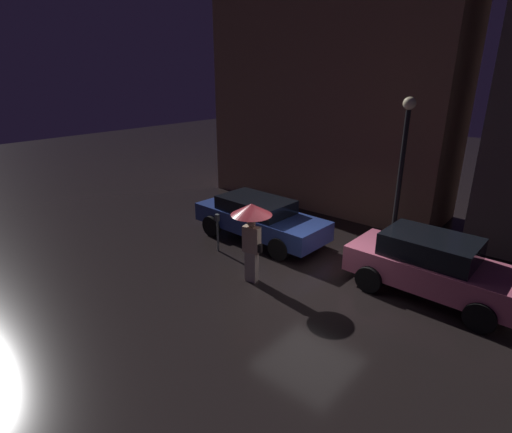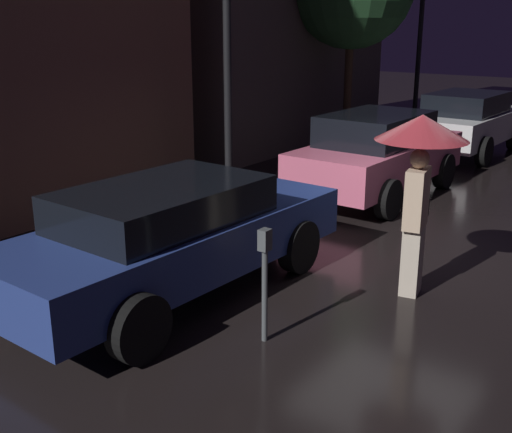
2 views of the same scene
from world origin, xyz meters
The scene contains 7 objects.
ground_plane centered at (0.00, 0.00, 0.00)m, with size 60.00×60.00×0.00m, color black.
building_facade_left centered at (-3.65, 6.50, 5.47)m, with size 9.85×3.00×10.94m.
parked_car_blue centered at (-3.09, 1.50, 0.75)m, with size 4.70×1.90×1.39m.
parked_car_pink centered at (2.46, 1.53, 0.81)m, with size 4.15×1.87×1.57m.
pedestrian_with_umbrella centered at (-1.40, -0.81, 1.70)m, with size 1.06×1.06×2.18m.
parking_meter centered at (-3.43, -0.07, 0.76)m, with size 0.12×0.10×1.22m.
street_lamp_near centered at (0.63, 3.60, 2.97)m, with size 0.36×0.36×4.64m.
Camera 1 is at (4.83, -7.97, 5.31)m, focal length 28.00 mm.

